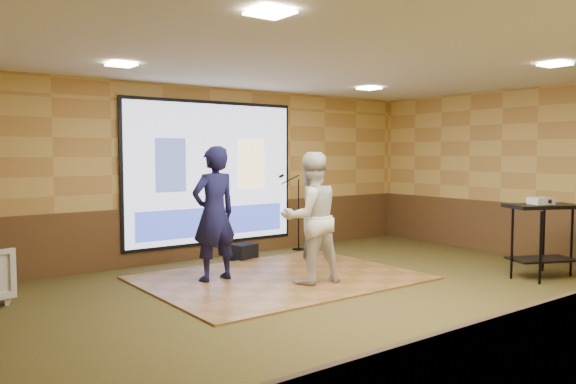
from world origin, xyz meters
TOP-DOWN VIEW (x-y plane):
  - ground at (0.00, 0.00)m, footprint 9.00×9.00m
  - room_shell at (0.00, 0.00)m, footprint 9.04×7.04m
  - wainscot_back at (0.00, 3.48)m, footprint 9.00×0.04m
  - wainscot_right at (4.48, 0.00)m, footprint 0.04×7.00m
  - projector_screen at (0.00, 3.44)m, footprint 3.32×0.06m
  - downlight_nw at (-2.20, 1.80)m, footprint 0.32×0.32m
  - downlight_ne at (2.20, 1.80)m, footprint 0.32×0.32m
  - downlight_sw at (-2.20, -1.50)m, footprint 0.32×0.32m
  - downlight_se at (2.20, -1.50)m, footprint 0.32×0.32m
  - dance_floor at (-0.03, 1.37)m, footprint 3.84×2.93m
  - player_left at (-0.90, 1.76)m, footprint 0.73×0.51m
  - player_right at (0.11, 0.82)m, footprint 0.99×0.83m
  - av_table at (3.15, -0.88)m, footprint 1.04×0.55m
  - projector at (3.12, -0.86)m, footprint 0.38×0.35m
  - mic_stand at (1.66, 3.17)m, footprint 0.57×0.23m
  - duffel_bag at (0.34, 2.94)m, footprint 0.51×0.41m

SIDE VIEW (x-z plane):
  - ground at x=0.00m, z-range 0.00..0.00m
  - dance_floor at x=-0.03m, z-range 0.00..0.03m
  - duffel_bag at x=0.34m, z-range 0.00..0.27m
  - wainscot_back at x=0.00m, z-range 0.00..0.95m
  - wainscot_right at x=4.48m, z-range 0.00..0.95m
  - mic_stand at x=1.66m, z-range -0.24..1.22m
  - av_table at x=3.15m, z-range 0.24..1.34m
  - player_right at x=0.11m, z-range 0.03..1.87m
  - player_left at x=-0.90m, z-range 0.03..1.95m
  - projector at x=3.12m, z-range 1.10..1.20m
  - projector_screen at x=0.00m, z-range 0.21..2.73m
  - room_shell at x=0.00m, z-range 0.58..3.60m
  - downlight_nw at x=-2.20m, z-range 2.96..2.98m
  - downlight_ne at x=2.20m, z-range 2.96..2.98m
  - downlight_sw at x=-2.20m, z-range 2.96..2.98m
  - downlight_se at x=2.20m, z-range 2.96..2.98m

